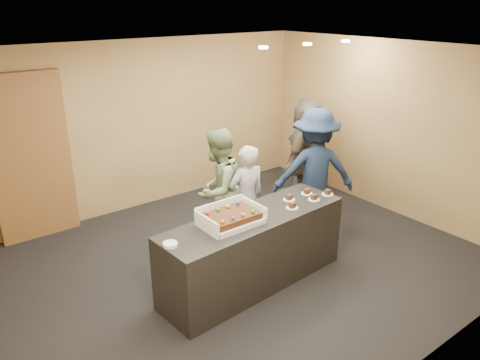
% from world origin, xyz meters
% --- Properties ---
extents(room, '(6.04, 6.00, 2.70)m').
position_xyz_m(room, '(0.00, 0.00, 1.35)').
color(room, black).
rests_on(room, ground).
extents(serving_counter, '(2.44, 0.85, 0.90)m').
position_xyz_m(serving_counter, '(-0.13, -0.48, 0.45)').
color(serving_counter, black).
rests_on(serving_counter, floor).
extents(storage_cabinet, '(1.08, 0.15, 2.37)m').
position_xyz_m(storage_cabinet, '(-1.80, 2.41, 1.18)').
color(storage_cabinet, brown).
rests_on(storage_cabinet, floor).
extents(cake_box, '(0.68, 0.47, 0.20)m').
position_xyz_m(cake_box, '(-0.45, -0.45, 0.95)').
color(cake_box, white).
rests_on(cake_box, serving_counter).
extents(sheet_cake, '(0.58, 0.40, 0.11)m').
position_xyz_m(sheet_cake, '(-0.46, -0.48, 1.00)').
color(sheet_cake, '#331A0B').
rests_on(sheet_cake, cake_box).
extents(plate_stack, '(0.15, 0.15, 0.04)m').
position_xyz_m(plate_stack, '(-1.25, -0.50, 0.92)').
color(plate_stack, white).
rests_on(plate_stack, serving_counter).
extents(slice_a, '(0.15, 0.15, 0.07)m').
position_xyz_m(slice_a, '(0.38, -0.58, 0.92)').
color(slice_a, white).
rests_on(slice_a, serving_counter).
extents(slice_b, '(0.15, 0.15, 0.07)m').
position_xyz_m(slice_b, '(0.52, -0.38, 0.92)').
color(slice_b, white).
rests_on(slice_b, serving_counter).
extents(slice_c, '(0.15, 0.15, 0.07)m').
position_xyz_m(slice_c, '(0.77, -0.57, 0.92)').
color(slice_c, white).
rests_on(slice_c, serving_counter).
extents(slice_d, '(0.15, 0.15, 0.07)m').
position_xyz_m(slice_d, '(0.84, -0.38, 0.92)').
color(slice_d, white).
rests_on(slice_d, serving_counter).
extents(slice_e, '(0.15, 0.15, 0.07)m').
position_xyz_m(slice_e, '(1.03, -0.55, 0.92)').
color(slice_e, white).
rests_on(slice_e, serving_counter).
extents(person_server_grey, '(0.58, 0.41, 1.49)m').
position_xyz_m(person_server_grey, '(0.34, 0.25, 0.75)').
color(person_server_grey, '#9E9EA3').
rests_on(person_server_grey, floor).
extents(person_sage_man, '(1.01, 0.92, 1.68)m').
position_xyz_m(person_sage_man, '(0.09, 0.55, 0.84)').
color(person_sage_man, gray).
rests_on(person_sage_man, floor).
extents(person_navy_man, '(1.37, 1.21, 1.84)m').
position_xyz_m(person_navy_man, '(1.49, 0.12, 0.92)').
color(person_navy_man, '#162540').
rests_on(person_navy_man, floor).
extents(person_brown_extra, '(1.12, 0.62, 1.80)m').
position_xyz_m(person_brown_extra, '(1.73, 0.51, 0.90)').
color(person_brown_extra, brown).
rests_on(person_brown_extra, floor).
extents(person_dark_suit, '(0.90, 0.63, 1.75)m').
position_xyz_m(person_dark_suit, '(2.17, 0.96, 0.87)').
color(person_dark_suit, black).
rests_on(person_dark_suit, floor).
extents(ceiling_spotlights, '(1.72, 0.12, 0.03)m').
position_xyz_m(ceiling_spotlights, '(1.60, 0.50, 2.67)').
color(ceiling_spotlights, '#FFEAC6').
rests_on(ceiling_spotlights, ceiling).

